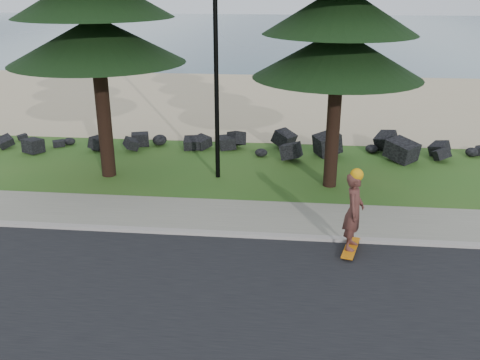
{
  "coord_description": "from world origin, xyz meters",
  "views": [
    {
      "loc": [
        2.33,
        -12.59,
        5.99
      ],
      "look_at": [
        1.04,
        0.0,
        1.15
      ],
      "focal_mm": 40.0,
      "sensor_mm": 36.0,
      "label": 1
    }
  ],
  "objects": [
    {
      "name": "ground",
      "position": [
        0.0,
        0.0,
        0.0
      ],
      "size": [
        160.0,
        160.0,
        0.0
      ],
      "primitive_type": "plane",
      "color": "#2B5A1C",
      "rests_on": "ground"
    },
    {
      "name": "road",
      "position": [
        0.0,
        -4.5,
        0.01
      ],
      "size": [
        160.0,
        7.0,
        0.02
      ],
      "primitive_type": "cube",
      "color": "black",
      "rests_on": "ground"
    },
    {
      "name": "kerb",
      "position": [
        0.0,
        -0.9,
        0.05
      ],
      "size": [
        160.0,
        0.2,
        0.1
      ],
      "primitive_type": "cube",
      "color": "#A69D95",
      "rests_on": "ground"
    },
    {
      "name": "sidewalk",
      "position": [
        0.0,
        0.2,
        0.04
      ],
      "size": [
        160.0,
        2.0,
        0.08
      ],
      "primitive_type": "cube",
      "color": "slate",
      "rests_on": "ground"
    },
    {
      "name": "beach_sand",
      "position": [
        0.0,
        14.5,
        0.01
      ],
      "size": [
        160.0,
        15.0,
        0.01
      ],
      "primitive_type": "cube",
      "color": "tan",
      "rests_on": "ground"
    },
    {
      "name": "ocean",
      "position": [
        0.0,
        51.0,
        0.0
      ],
      "size": [
        160.0,
        58.0,
        0.01
      ],
      "primitive_type": "cube",
      "color": "#304E5C",
      "rests_on": "ground"
    },
    {
      "name": "seawall_boulders",
      "position": [
        0.0,
        5.6,
        0.0
      ],
      "size": [
        60.0,
        2.4,
        1.1
      ],
      "primitive_type": null,
      "color": "black",
      "rests_on": "ground"
    },
    {
      "name": "lamp_post",
      "position": [
        0.0,
        3.2,
        4.13
      ],
      "size": [
        0.25,
        0.14,
        8.14
      ],
      "color": "black",
      "rests_on": "ground"
    },
    {
      "name": "skateboarder",
      "position": [
        3.76,
        -1.4,
        1.02
      ],
      "size": [
        0.59,
        1.13,
        2.03
      ],
      "rotation": [
        0.0,
        0.0,
        1.31
      ],
      "color": "orange",
      "rests_on": "ground"
    }
  ]
}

